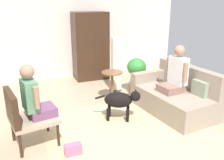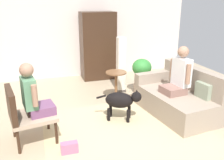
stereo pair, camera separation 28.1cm
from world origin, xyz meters
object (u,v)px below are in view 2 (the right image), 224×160
at_px(couch, 178,98).
at_px(column_lamp, 121,65).
at_px(person_on_couch, 179,75).
at_px(potted_plant, 142,73).
at_px(armchair, 23,112).
at_px(person_on_armchair, 33,95).
at_px(armoire_cabinet, 98,46).
at_px(handbag, 69,148).
at_px(dog, 121,100).
at_px(round_end_table, 116,84).

relative_size(couch, column_lamp, 1.33).
relative_size(person_on_couch, potted_plant, 1.07).
xyz_separation_m(couch, armchair, (-2.81, -0.25, 0.21)).
xyz_separation_m(couch, person_on_armchair, (-2.65, -0.22, 0.46)).
relative_size(couch, person_on_couch, 1.95).
height_order(couch, potted_plant, couch).
bearing_deg(person_on_couch, couch, 38.71).
distance_m(couch, armoire_cabinet, 2.85).
bearing_deg(armoire_cabinet, potted_plant, -65.57).
distance_m(potted_plant, handbag, 2.76).
bearing_deg(armoire_cabinet, person_on_couch, -71.79).
height_order(person_on_armchair, handbag, person_on_armchair).
relative_size(couch, armchair, 1.92).
distance_m(couch, dog, 1.15).
distance_m(round_end_table, armoire_cabinet, 1.75).
bearing_deg(handbag, column_lamp, 54.57).
bearing_deg(armchair, handbag, -38.49).
relative_size(armchair, person_on_armchair, 1.10).
bearing_deg(armchair, potted_plant, 29.20).
relative_size(couch, potted_plant, 2.10).
distance_m(couch, column_lamp, 1.61).
height_order(person_on_armchair, armoire_cabinet, armoire_cabinet).
distance_m(armchair, person_on_couch, 2.79).
height_order(couch, armchair, armchair).
height_order(armchair, column_lamp, column_lamp).
bearing_deg(round_end_table, person_on_couch, -47.94).
xyz_separation_m(armchair, handbag, (0.60, -0.48, -0.43)).
height_order(armchair, person_on_couch, person_on_couch).
bearing_deg(potted_plant, person_on_couch, -79.96).
distance_m(couch, person_on_armchair, 2.69).
distance_m(person_on_armchair, round_end_table, 2.11).
height_order(armoire_cabinet, handbag, armoire_cabinet).
distance_m(armchair, column_lamp, 2.71).
bearing_deg(couch, potted_plant, 102.24).
distance_m(couch, potted_plant, 1.22).
bearing_deg(handbag, round_end_table, 53.31).
height_order(armchair, potted_plant, armchair).
relative_size(couch, handbag, 6.96).
relative_size(person_on_couch, handbag, 3.56).
xyz_separation_m(couch, person_on_couch, (-0.04, -0.03, 0.48)).
relative_size(armchair, handbag, 3.63).
bearing_deg(person_on_armchair, armchair, -169.39).
xyz_separation_m(round_end_table, dog, (-0.21, -0.94, 0.02)).
bearing_deg(armoire_cabinet, handbag, -110.95).
xyz_separation_m(armchair, armoire_cabinet, (1.89, 2.89, 0.39)).
bearing_deg(column_lamp, person_on_couch, -66.40).
xyz_separation_m(dog, handbag, (-1.06, -0.76, -0.30)).
bearing_deg(dog, couch, -1.44).
bearing_deg(potted_plant, handbag, -135.75).
xyz_separation_m(potted_plant, column_lamp, (-0.42, 0.25, 0.15)).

